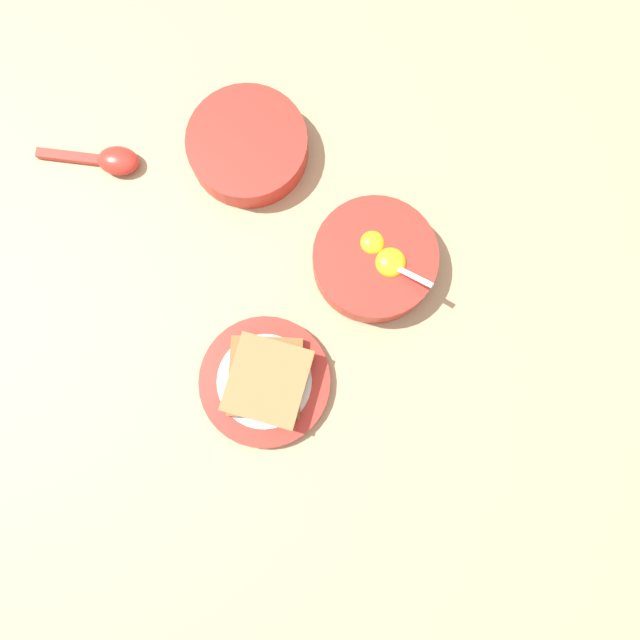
{
  "coord_description": "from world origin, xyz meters",
  "views": [
    {
      "loc": [
        0.27,
        -0.09,
        0.84
      ],
      "look_at": [
        0.19,
        0.02,
        0.02
      ],
      "focal_mm": 35.0,
      "sensor_mm": 36.0,
      "label": 1
    }
  ],
  "objects_px": {
    "toast_sandwich": "(266,379)",
    "toast_plate": "(265,381)",
    "congee_bowl": "(248,146)",
    "egg_bowl": "(375,260)",
    "soup_spoon": "(109,160)"
  },
  "relations": [
    {
      "from": "soup_spoon",
      "to": "congee_bowl",
      "type": "relative_size",
      "value": 0.87
    },
    {
      "from": "egg_bowl",
      "to": "toast_sandwich",
      "type": "relative_size",
      "value": 1.21
    },
    {
      "from": "toast_plate",
      "to": "egg_bowl",
      "type": "bearing_deg",
      "value": 80.01
    },
    {
      "from": "soup_spoon",
      "to": "egg_bowl",
      "type": "bearing_deg",
      "value": 10.39
    },
    {
      "from": "egg_bowl",
      "to": "toast_sandwich",
      "type": "bearing_deg",
      "value": -99.48
    },
    {
      "from": "toast_sandwich",
      "to": "congee_bowl",
      "type": "xyz_separation_m",
      "value": [
        -0.2,
        0.26,
        -0.01
      ]
    },
    {
      "from": "soup_spoon",
      "to": "congee_bowl",
      "type": "bearing_deg",
      "value": 36.84
    },
    {
      "from": "congee_bowl",
      "to": "toast_plate",
      "type": "bearing_deg",
      "value": -53.01
    },
    {
      "from": "egg_bowl",
      "to": "congee_bowl",
      "type": "height_order",
      "value": "egg_bowl"
    },
    {
      "from": "congee_bowl",
      "to": "egg_bowl",
      "type": "bearing_deg",
      "value": -11.05
    },
    {
      "from": "toast_sandwich",
      "to": "congee_bowl",
      "type": "bearing_deg",
      "value": 127.73
    },
    {
      "from": "toast_plate",
      "to": "soup_spoon",
      "type": "height_order",
      "value": "soup_spoon"
    },
    {
      "from": "toast_sandwich",
      "to": "toast_plate",
      "type": "bearing_deg",
      "value": -125.56
    },
    {
      "from": "toast_sandwich",
      "to": "congee_bowl",
      "type": "relative_size",
      "value": 0.82
    },
    {
      "from": "egg_bowl",
      "to": "soup_spoon",
      "type": "height_order",
      "value": "egg_bowl"
    }
  ]
}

